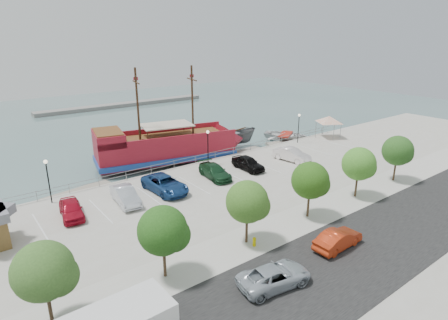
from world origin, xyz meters
TOP-DOWN VIEW (x-y plane):
  - ground at (0.00, 0.00)m, footprint 160.00×160.00m
  - land_slab at (0.00, -21.00)m, footprint 100.00×58.00m
  - street at (0.00, -16.00)m, footprint 100.00×8.00m
  - sidewalk at (0.00, -10.00)m, footprint 100.00×4.00m
  - seawall_railing at (0.00, 7.80)m, footprint 50.00×0.06m
  - far_shore at (10.00, 55.00)m, footprint 40.00×3.00m
  - pirate_ship at (-0.93, 12.30)m, footprint 20.90×9.60m
  - patrol_boat at (9.01, 12.86)m, footprint 7.20×4.98m
  - speedboat at (17.86, 10.68)m, footprint 7.62×8.22m
  - dock_west at (-14.78, 9.20)m, footprint 7.62×3.39m
  - dock_mid at (7.74, 9.20)m, footprint 7.54×3.06m
  - dock_east at (16.69, 9.20)m, footprint 6.70×4.04m
  - canopy_tent at (21.96, 5.73)m, footprint 5.66×5.66m
  - street_van at (-9.96, -15.00)m, footprint 5.17×3.00m
  - street_sedan at (-3.11, -14.67)m, footprint 4.34×1.62m
  - fire_hydrant at (-7.91, -10.80)m, footprint 0.27×0.27m
  - lamp_post_left at (-18.00, 6.50)m, footprint 0.36×0.36m
  - lamp_post_mid at (0.00, 6.50)m, footprint 0.36×0.36m
  - lamp_post_right at (16.00, 6.50)m, footprint 0.36×0.36m
  - tree_a at (-21.85, -10.07)m, footprint 3.30×3.20m
  - tree_b at (-14.85, -10.07)m, footprint 3.30×3.20m
  - tree_c at (-7.85, -10.07)m, footprint 3.30×3.20m
  - tree_d at (-0.85, -10.07)m, footprint 3.30×3.20m
  - tree_e at (6.15, -10.07)m, footprint 3.30×3.20m
  - tree_f at (13.15, -10.07)m, footprint 3.30×3.20m
  - parked_car_a at (-17.34, 2.40)m, footprint 2.40×4.61m
  - parked_car_b at (-12.48, 2.18)m, footprint 2.09×4.92m
  - parked_car_c at (-8.20, 2.35)m, footprint 3.04×6.00m
  - parked_car_d at (-1.95, 2.42)m, footprint 2.68×5.31m
  - parked_car_e at (2.74, 2.28)m, footprint 1.99×4.69m
  - parked_car_f at (9.16, 1.33)m, footprint 2.40×5.12m

SIDE VIEW (x-z plane):
  - ground at x=0.00m, z-range -1.00..-1.00m
  - dock_east at x=16.69m, z-range -1.00..-0.63m
  - dock_mid at x=7.74m, z-range -1.00..-0.58m
  - dock_west at x=-14.78m, z-range -1.00..-0.58m
  - land_slab at x=0.00m, z-range -1.20..0.00m
  - far_shore at x=10.00m, z-range -1.00..-0.20m
  - speedboat at x=17.86m, z-range -1.00..0.39m
  - street at x=0.00m, z-range -0.01..0.03m
  - sidewalk at x=0.00m, z-range -0.01..0.04m
  - patrol_boat at x=9.01m, z-range -1.00..1.61m
  - fire_hydrant at x=-7.91m, z-range 0.03..0.81m
  - seawall_railing at x=0.00m, z-range 0.03..1.03m
  - street_van at x=-9.96m, z-range 0.00..1.35m
  - street_sedan at x=-3.11m, z-range 0.00..1.41m
  - parked_car_d at x=-1.95m, z-range 0.00..1.48m
  - parked_car_a at x=-17.34m, z-range 0.00..1.50m
  - parked_car_b at x=-12.48m, z-range 0.00..1.58m
  - parked_car_e at x=2.74m, z-range 0.00..1.58m
  - parked_car_f at x=9.16m, z-range 0.00..1.62m
  - parked_car_c at x=-8.20m, z-range 0.00..1.63m
  - pirate_ship at x=-0.93m, z-range -5.31..7.65m
  - lamp_post_left at x=-18.00m, z-range 0.80..5.08m
  - lamp_post_mid at x=0.00m, z-range 0.80..5.08m
  - lamp_post_right at x=16.00m, z-range 0.80..5.08m
  - tree_a at x=-21.85m, z-range 0.80..5.80m
  - tree_b at x=-14.85m, z-range 0.80..5.80m
  - tree_c at x=-7.85m, z-range 0.80..5.80m
  - tree_d at x=-0.85m, z-range 0.80..5.80m
  - tree_e at x=6.15m, z-range 0.80..5.80m
  - tree_f at x=13.15m, z-range 0.80..5.80m
  - canopy_tent at x=21.96m, z-range 1.42..5.25m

